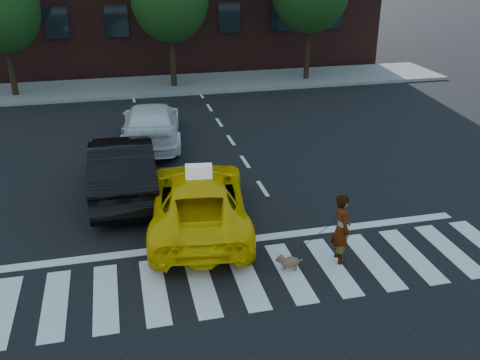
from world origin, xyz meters
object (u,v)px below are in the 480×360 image
at_px(taxi, 199,200).
at_px(woman, 341,228).
at_px(white_suv, 151,124).
at_px(dog, 288,262).
at_px(black_sedan, 122,167).

bearing_deg(taxi, woman, 147.50).
distance_m(taxi, white_suv, 6.64).
bearing_deg(dog, white_suv, 125.72).
xyz_separation_m(white_suv, woman, (3.51, -9.01, 0.11)).
relative_size(black_sedan, white_suv, 1.00).
bearing_deg(black_sedan, taxi, 127.43).
bearing_deg(black_sedan, white_suv, -104.73).
xyz_separation_m(taxi, dog, (1.60, -2.49, -0.52)).
relative_size(taxi, black_sedan, 1.03).
height_order(taxi, woman, woman).
xyz_separation_m(taxi, black_sedan, (-1.80, 2.41, 0.11)).
xyz_separation_m(woman, dog, (-1.26, -0.09, -0.63)).
height_order(white_suv, woman, woman).
bearing_deg(taxi, dog, 130.19).
relative_size(taxi, white_suv, 1.04).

